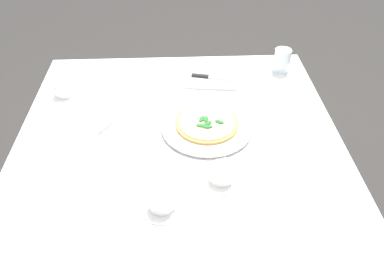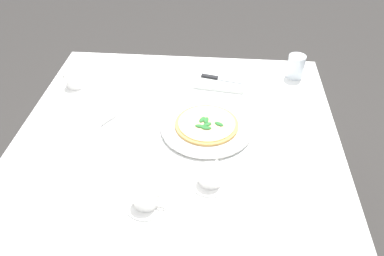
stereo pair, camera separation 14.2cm
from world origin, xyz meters
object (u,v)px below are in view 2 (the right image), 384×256
(pizza_plate, at_px, (207,127))
(coffee_cup_back_corner, at_px, (76,81))
(coffee_cup_near_left, at_px, (146,198))
(napkin_folded, at_px, (220,81))
(dinner_knife, at_px, (221,79))
(water_glass_left_edge, at_px, (296,67))
(menu_card, at_px, (109,114))
(pizza, at_px, (207,124))
(coffee_cup_near_right, at_px, (211,177))

(pizza_plate, xyz_separation_m, coffee_cup_back_corner, (-0.58, 0.24, 0.02))
(coffee_cup_back_corner, bearing_deg, pizza_plate, -22.73)
(pizza_plate, height_order, coffee_cup_near_left, coffee_cup_near_left)
(napkin_folded, relative_size, dinner_knife, 1.20)
(water_glass_left_edge, height_order, napkin_folded, water_glass_left_edge)
(pizza_plate, distance_m, menu_card, 0.37)
(pizza, distance_m, dinner_knife, 0.32)
(water_glass_left_edge, distance_m, dinner_knife, 0.34)
(coffee_cup_back_corner, xyz_separation_m, coffee_cup_near_left, (0.41, -0.61, -0.00))
(coffee_cup_near_right, relative_size, coffee_cup_back_corner, 1.00)
(coffee_cup_near_right, bearing_deg, dinner_knife, 88.31)
(coffee_cup_near_right, bearing_deg, pizza_plate, 95.74)
(pizza, height_order, napkin_folded, pizza)
(pizza, relative_size, coffee_cup_near_left, 1.78)
(pizza_plate, distance_m, water_glass_left_edge, 0.55)
(pizza_plate, xyz_separation_m, coffee_cup_near_left, (-0.16, -0.37, 0.02))
(coffee_cup_near_right, height_order, coffee_cup_back_corner, coffee_cup_back_corner)
(coffee_cup_near_left, relative_size, water_glass_left_edge, 1.29)
(pizza_plate, distance_m, coffee_cup_back_corner, 0.62)
(pizza_plate, bearing_deg, napkin_folded, 82.64)
(pizza_plate, relative_size, coffee_cup_near_right, 2.62)
(coffee_cup_near_left, bearing_deg, water_glass_left_edge, 55.73)
(menu_card, bearing_deg, napkin_folded, 158.70)
(coffee_cup_near_left, xyz_separation_m, dinner_knife, (0.21, 0.69, -0.00))
(coffee_cup_back_corner, bearing_deg, napkin_folded, 7.43)
(water_glass_left_edge, bearing_deg, dinner_knife, -165.17)
(coffee_cup_back_corner, relative_size, dinner_knife, 0.67)
(pizza, xyz_separation_m, coffee_cup_near_left, (-0.16, -0.37, 0.00))
(pizza_plate, bearing_deg, coffee_cup_near_left, -113.34)
(coffee_cup_near_right, relative_size, dinner_knife, 0.67)
(coffee_cup_near_left, height_order, water_glass_left_edge, water_glass_left_edge)
(pizza, xyz_separation_m, coffee_cup_back_corner, (-0.58, 0.24, 0.00))
(dinner_knife, relative_size, menu_card, 2.51)
(coffee_cup_near_right, relative_size, coffee_cup_near_left, 0.99)
(coffee_cup_near_right, height_order, coffee_cup_near_left, coffee_cup_near_left)
(menu_card, bearing_deg, coffee_cup_near_left, 61.33)
(pizza_plate, relative_size, pizza, 1.45)
(pizza, distance_m, coffee_cup_back_corner, 0.62)
(napkin_folded, height_order, dinner_knife, dinner_knife)
(coffee_cup_back_corner, xyz_separation_m, napkin_folded, (0.62, 0.08, -0.02))
(water_glass_left_edge, bearing_deg, coffee_cup_near_right, -117.00)
(napkin_folded, bearing_deg, coffee_cup_near_left, -99.48)
(dinner_knife, bearing_deg, pizza, -84.74)
(coffee_cup_near_right, relative_size, napkin_folded, 0.56)
(pizza_plate, relative_size, coffee_cup_back_corner, 2.63)
(napkin_folded, distance_m, dinner_knife, 0.01)
(coffee_cup_near_left, bearing_deg, napkin_folded, 73.75)
(coffee_cup_back_corner, xyz_separation_m, menu_card, (0.20, -0.22, 0.00))
(dinner_knife, xyz_separation_m, menu_card, (-0.42, -0.30, 0.01))
(coffee_cup_near_right, xyz_separation_m, dinner_knife, (0.02, 0.59, -0.00))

